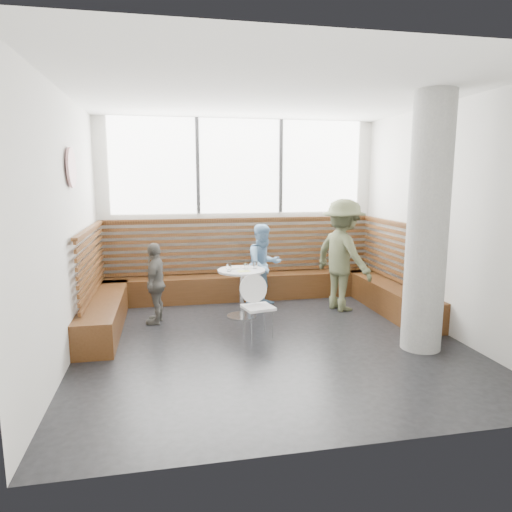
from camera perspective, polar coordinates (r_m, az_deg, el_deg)
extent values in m
cube|color=silver|center=(5.88, 1.91, 4.15)|extent=(5.00, 5.00, 3.20)
cube|color=black|center=(6.24, 1.82, -10.60)|extent=(5.00, 5.00, 0.01)
cube|color=white|center=(5.94, 2.00, 19.66)|extent=(5.00, 5.00, 0.01)
cube|color=white|center=(8.29, -2.03, 11.14)|extent=(4.50, 0.02, 1.65)
cube|color=#3F3F42|center=(8.18, -7.30, 11.08)|extent=(0.06, 0.04, 1.65)
cube|color=#3F3F42|center=(8.42, 3.13, 11.10)|extent=(0.06, 0.04, 1.65)
cube|color=#432610|center=(8.29, -1.69, -3.85)|extent=(5.00, 0.50, 0.45)
cube|color=#432610|center=(7.28, -18.17, -6.29)|extent=(0.50, 2.50, 0.45)
cube|color=#432610|center=(8.06, 15.59, -4.61)|extent=(0.50, 2.50, 0.45)
cube|color=#482812|center=(8.32, -1.91, 1.28)|extent=(4.88, 0.08, 0.98)
cube|color=#482812|center=(7.14, -19.84, -0.70)|extent=(0.08, 2.38, 0.98)
cube|color=#482812|center=(7.99, 16.91, 0.52)|extent=(0.08, 2.38, 0.98)
cylinder|color=gray|center=(6.04, 20.67, 3.67)|extent=(0.50, 0.50, 3.20)
cylinder|color=white|center=(6.20, -22.09, 10.22)|extent=(0.03, 0.50, 0.50)
cylinder|color=silver|center=(7.28, -1.80, -7.51)|extent=(0.47, 0.47, 0.03)
cylinder|color=silver|center=(7.18, -1.81, -4.69)|extent=(0.07, 0.07, 0.73)
cylinder|color=#B7B7BA|center=(7.10, -1.83, -1.83)|extent=(0.74, 0.74, 0.03)
cube|color=white|center=(6.29, 0.27, -6.45)|extent=(0.39, 0.37, 0.04)
cylinder|color=white|center=(6.39, -0.02, -4.05)|extent=(0.41, 0.09, 0.41)
cylinder|color=silver|center=(6.20, -0.91, -8.82)|extent=(0.02, 0.02, 0.40)
cylinder|color=silver|center=(6.26, 1.96, -8.64)|extent=(0.02, 0.02, 0.40)
cylinder|color=silver|center=(6.46, -1.36, -8.05)|extent=(0.02, 0.02, 0.40)
cylinder|color=silver|center=(6.52, 1.40, -7.88)|extent=(0.02, 0.02, 0.40)
imported|color=#555B3C|center=(7.63, 10.81, 0.10)|extent=(1.06, 1.35, 1.84)
imported|color=#749FC9|center=(7.78, 0.98, -1.15)|extent=(0.83, 0.75, 1.41)
imported|color=#5F5D56|center=(7.02, -12.43, -3.33)|extent=(0.45, 0.77, 1.22)
cylinder|color=white|center=(7.19, -2.97, -1.49)|extent=(0.22, 0.22, 0.02)
cylinder|color=white|center=(7.23, -1.20, -1.44)|extent=(0.18, 0.18, 0.01)
cylinder|color=white|center=(6.98, -3.38, -1.43)|extent=(0.07, 0.07, 0.11)
cylinder|color=white|center=(7.03, -1.23, -1.38)|extent=(0.07, 0.07, 0.10)
cylinder|color=white|center=(7.17, -0.10, -1.12)|extent=(0.07, 0.07, 0.11)
cube|color=#A5C64C|center=(6.96, -1.52, -1.92)|extent=(0.20, 0.16, 0.00)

